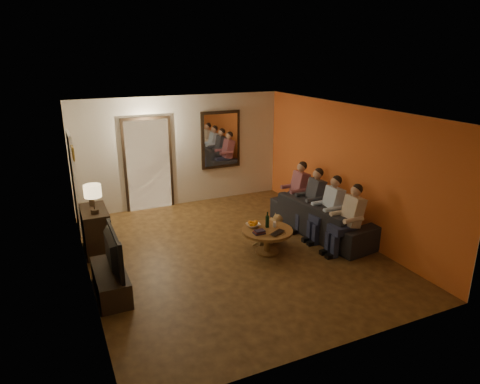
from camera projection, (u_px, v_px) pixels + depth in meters
name	position (u px, v px, depth m)	size (l,w,h in m)	color
floor	(232.00, 252.00, 7.93)	(5.00, 6.00, 0.01)	#3D2710
ceiling	(231.00, 111.00, 7.12)	(5.00, 6.00, 0.01)	white
back_wall	(181.00, 151.00, 10.11)	(5.00, 0.02, 2.60)	beige
front_wall	(335.00, 256.00, 4.93)	(5.00, 0.02, 2.60)	beige
left_wall	(82.00, 206.00, 6.53)	(0.02, 6.00, 2.60)	beige
right_wall	(346.00, 170.00, 8.51)	(0.02, 6.00, 2.60)	beige
orange_accent	(346.00, 170.00, 8.51)	(0.01, 6.00, 2.60)	orange
kitchen_doorway	(148.00, 165.00, 9.86)	(1.00, 0.06, 2.10)	#FFE0A5
door_trim	(148.00, 165.00, 9.85)	(1.12, 0.04, 2.22)	black
fridge_glimpse	(159.00, 170.00, 10.01)	(0.45, 0.03, 1.70)	silver
mirror_frame	(221.00, 140.00, 10.41)	(1.00, 0.05, 1.40)	black
mirror_glass	(221.00, 140.00, 10.39)	(0.86, 0.02, 1.26)	white
white_door	(75.00, 183.00, 8.62)	(0.06, 0.85, 2.04)	white
framed_art	(73.00, 153.00, 7.50)	(0.03, 0.28, 0.24)	#B28C33
art_canvas	(74.00, 153.00, 7.50)	(0.01, 0.22, 0.18)	brown
dresser	(96.00, 230.00, 7.88)	(0.45, 0.92, 0.82)	black
table_lamp	(93.00, 199.00, 7.48)	(0.30, 0.30, 0.54)	beige
flower_vase	(91.00, 194.00, 7.87)	(0.14, 0.14, 0.44)	red
tv_stand	(111.00, 282.00, 6.53)	(0.45, 1.18, 0.39)	black
tv	(108.00, 251.00, 6.37)	(0.14, 1.10, 0.63)	black
sofa	(324.00, 217.00, 8.67)	(0.95, 2.43, 0.71)	black
person_a	(349.00, 222.00, 7.77)	(0.60, 0.40, 1.20)	tan
person_b	(330.00, 211.00, 8.29)	(0.60, 0.40, 1.20)	tan
person_c	(312.00, 202.00, 8.81)	(0.60, 0.40, 1.20)	tan
person_d	(297.00, 193.00, 9.33)	(0.60, 0.40, 1.20)	tan
dog	(268.00, 229.00, 8.25)	(0.56, 0.24, 0.56)	olive
coffee_table	(267.00, 241.00, 7.88)	(0.94, 0.94, 0.45)	brown
bowl	(253.00, 225.00, 7.92)	(0.26, 0.26, 0.06)	white
oranges	(253.00, 222.00, 7.90)	(0.20, 0.20, 0.08)	orange
wine_bottle	(267.00, 219.00, 7.87)	(0.07, 0.07, 0.31)	black
wine_glass	(275.00, 224.00, 7.91)	(0.06, 0.06, 0.10)	silver
book_stack	(259.00, 232.00, 7.63)	(0.20, 0.15, 0.07)	black
laptop	(280.00, 234.00, 7.60)	(0.33, 0.21, 0.03)	black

